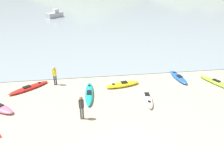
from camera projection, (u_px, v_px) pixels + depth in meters
name	position (u px, v px, depth m)	size (l,w,h in m)	color
bay_water	(90.00, 12.00, 50.78)	(160.00, 70.00, 0.06)	gray
kayak_on_sand_0	(29.00, 88.00, 17.33)	(3.03, 2.48, 0.31)	red
kayak_on_sand_1	(218.00, 83.00, 17.97)	(2.03, 3.36, 0.36)	#8CCC2D
kayak_on_sand_2	(122.00, 84.00, 17.74)	(2.95, 1.26, 0.38)	yellow
kayak_on_sand_3	(147.00, 97.00, 15.94)	(0.95, 2.96, 0.36)	white
kayak_on_sand_4	(89.00, 93.00, 16.45)	(0.79, 3.49, 0.38)	teal
kayak_on_sand_6	(178.00, 77.00, 18.99)	(0.99, 2.73, 0.35)	blue
person_near_foreground	(81.00, 106.00, 13.48)	(0.33, 0.28, 1.63)	#4C4C4C
person_near_waterline	(55.00, 75.00, 17.63)	(0.33, 0.28, 1.64)	#384260
moored_boat_2	(55.00, 15.00, 43.96)	(3.45, 3.26, 1.60)	#B2B2B7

